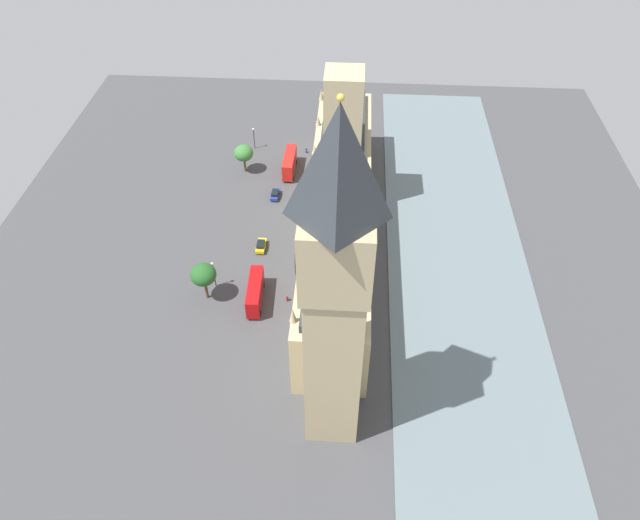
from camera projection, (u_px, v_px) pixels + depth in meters
The scene contains 15 objects.
ground_plane at pixel (329, 241), 125.99m from camera, with size 149.04×149.04×0.00m, color #424244.
river_thames at pixel (455, 246), 124.63m from camera, with size 29.18×134.14×0.25m, color slate.
parliament_building at pixel (339, 204), 120.92m from camera, with size 12.91×79.04×32.39m.
clock_tower at pixel (335, 295), 73.44m from camera, with size 9.10×9.10×58.22m.
double_decker_bus_by_river_gate at pixel (290, 163), 143.00m from camera, with size 2.80×10.54×4.75m.
car_blue_corner at pixel (275, 194), 136.56m from camera, with size 2.02×4.39×1.74m.
car_yellow_cab_far_end at pixel (261, 245), 123.52m from camera, with size 1.99×4.41×1.74m.
double_decker_bus_opposite_hall at pixel (255, 292), 111.37m from camera, with size 3.00×10.59×4.75m.
pedestrian_under_trees at pixel (306, 173), 142.94m from camera, with size 0.63×0.67×1.60m.
pedestrian_midblock at pixel (287, 298), 112.73m from camera, with size 0.48×0.58×1.54m.
pedestrian_leading at pixel (306, 150), 150.41m from camera, with size 0.48×0.59×1.59m.
plane_tree_kerbside at pixel (244, 153), 141.22m from camera, with size 4.68×4.68×7.35m.
plane_tree_trailing at pixel (203, 275), 109.50m from camera, with size 4.98×4.98×8.50m.
street_lamp_near_tower at pixel (254, 134), 149.54m from camera, with size 0.56×0.56×6.00m.
street_lamp_slot_10 at pixel (213, 270), 113.03m from camera, with size 0.56×0.56×6.50m.
Camera 1 is at (-4.05, 93.58, 84.39)m, focal length 32.19 mm.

